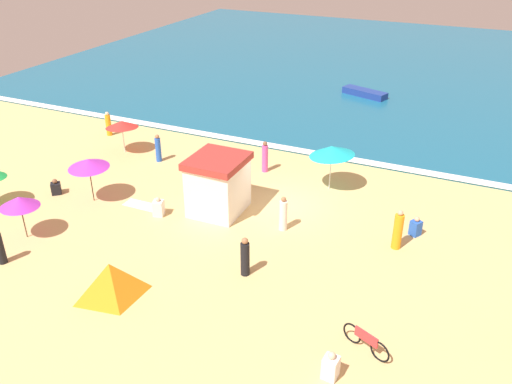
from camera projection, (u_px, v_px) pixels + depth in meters
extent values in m
plane|color=#D8B775|center=(283.00, 205.00, 25.47)|extent=(60.00, 60.00, 0.00)
cube|color=#196084|center=(399.00, 67.00, 47.99)|extent=(60.00, 44.00, 0.10)
cube|color=white|center=(324.00, 155.00, 30.49)|extent=(57.00, 0.70, 0.01)
cube|color=white|center=(218.00, 188.00, 24.45)|extent=(2.27, 2.50, 2.39)
cube|color=#A5332D|center=(217.00, 161.00, 23.82)|extent=(2.40, 2.65, 0.31)
cylinder|color=silver|center=(330.00, 168.00, 26.44)|extent=(0.05, 0.05, 2.28)
cone|color=#19B7C6|center=(332.00, 151.00, 26.00)|extent=(2.30, 2.26, 0.73)
cylinder|color=#4C3823|center=(23.00, 218.00, 22.52)|extent=(0.05, 0.05, 1.90)
cone|color=#B733C6|center=(19.00, 202.00, 22.16)|extent=(2.05, 2.06, 0.53)
cylinder|color=silver|center=(123.00, 137.00, 30.63)|extent=(0.05, 0.05, 1.88)
cone|color=red|center=(122.00, 124.00, 30.26)|extent=(2.59, 2.60, 0.54)
cylinder|color=#4C3823|center=(91.00, 181.00, 25.36)|extent=(0.05, 0.05, 2.15)
cone|color=#B733C6|center=(88.00, 163.00, 24.94)|extent=(1.96, 1.97, 0.49)
pyramid|color=orange|center=(111.00, 280.00, 19.08)|extent=(2.59, 2.63, 1.44)
torus|color=black|center=(380.00, 352.00, 16.51)|extent=(0.68, 0.35, 0.72)
torus|color=black|center=(352.00, 333.00, 17.24)|extent=(0.68, 0.35, 0.72)
cube|color=red|center=(366.00, 337.00, 16.77)|extent=(0.83, 0.41, 0.36)
cylinder|color=black|center=(245.00, 259.00, 20.28)|extent=(0.48, 0.48, 1.41)
sphere|color=#9E6B47|center=(245.00, 241.00, 19.90)|extent=(0.26, 0.26, 0.26)
cube|color=blue|center=(416.00, 228.00, 22.95)|extent=(0.55, 0.55, 0.69)
sphere|color=#DBA884|center=(417.00, 219.00, 22.74)|extent=(0.23, 0.23, 0.23)
cylinder|color=#D84CA5|center=(265.00, 159.00, 28.43)|extent=(0.42, 0.42, 1.51)
sphere|color=brown|center=(265.00, 144.00, 28.03)|extent=(0.24, 0.24, 0.24)
cylinder|color=orange|center=(109.00, 125.00, 33.15)|extent=(0.45, 0.45, 1.32)
sphere|color=beige|center=(107.00, 114.00, 32.80)|extent=(0.22, 0.22, 0.22)
cube|color=white|center=(158.00, 208.00, 24.44)|extent=(0.58, 0.58, 0.73)
sphere|color=beige|center=(158.00, 199.00, 24.23)|extent=(0.21, 0.21, 0.21)
cube|color=white|center=(331.00, 368.00, 15.87)|extent=(0.49, 0.49, 0.76)
sphere|color=beige|center=(332.00, 356.00, 15.65)|extent=(0.23, 0.23, 0.23)
cylinder|color=orange|center=(398.00, 232.00, 21.87)|extent=(0.54, 0.54, 1.57)
sphere|color=#DBA884|center=(400.00, 213.00, 21.45)|extent=(0.23, 0.23, 0.23)
cube|color=black|center=(56.00, 188.00, 26.35)|extent=(0.63, 0.63, 0.58)
sphere|color=brown|center=(55.00, 181.00, 26.17)|extent=(0.24, 0.24, 0.24)
cylinder|color=blue|center=(158.00, 150.00, 29.65)|extent=(0.40, 0.40, 1.37)
sphere|color=#9E6B47|center=(157.00, 137.00, 29.28)|extent=(0.23, 0.23, 0.23)
cylinder|color=white|center=(283.00, 215.00, 23.19)|extent=(0.50, 0.50, 1.41)
sphere|color=#9E6B47|center=(284.00, 199.00, 22.81)|extent=(0.23, 0.23, 0.23)
cylinder|color=black|center=(0.00, 249.00, 20.97)|extent=(0.44, 0.44, 1.33)
cube|color=white|center=(141.00, 205.00, 25.44)|extent=(1.73, 0.74, 0.01)
cube|color=navy|center=(365.00, 93.00, 40.16)|extent=(3.58, 2.05, 0.48)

